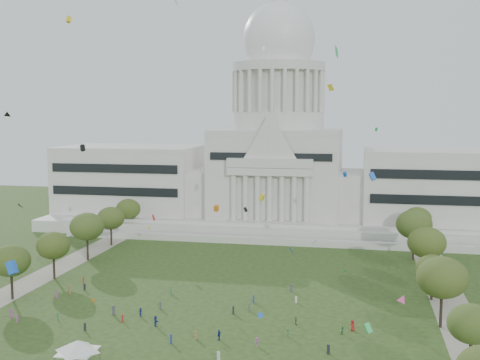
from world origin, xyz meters
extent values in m
plane|color=#2A411A|center=(0.00, 0.00, 0.00)|extent=(400.00, 400.00, 0.00)
cube|color=beige|center=(0.00, 115.00, 2.00)|extent=(160.00, 60.00, 4.00)
cube|color=beige|center=(0.00, 82.00, 1.00)|extent=(130.00, 3.00, 2.00)
cube|color=beige|center=(0.00, 90.00, 2.50)|extent=(140.00, 3.00, 5.00)
cube|color=beige|center=(-55.00, 114.00, 15.00)|extent=(50.00, 34.00, 22.00)
cube|color=beige|center=(55.00, 114.00, 15.00)|extent=(50.00, 34.00, 22.00)
cube|color=beige|center=(-27.00, 112.00, 12.00)|extent=(12.00, 26.00, 16.00)
cube|color=beige|center=(27.00, 112.00, 12.00)|extent=(12.00, 26.00, 16.00)
cube|color=beige|center=(0.00, 114.00, 18.00)|extent=(44.00, 38.00, 28.00)
cube|color=beige|center=(0.00, 94.00, 21.20)|extent=(28.00, 3.00, 2.40)
cube|color=black|center=(-55.00, 96.80, 17.00)|extent=(46.00, 0.40, 11.00)
cube|color=black|center=(55.00, 96.80, 17.00)|extent=(46.00, 0.40, 11.00)
cylinder|color=beige|center=(0.00, 114.00, 37.40)|extent=(32.00, 32.00, 6.00)
cylinder|color=beige|center=(0.00, 114.00, 47.40)|extent=(28.00, 28.00, 14.00)
cylinder|color=beige|center=(0.00, 114.00, 55.90)|extent=(32.40, 32.40, 3.00)
cylinder|color=beige|center=(0.00, 114.00, 61.40)|extent=(22.00, 22.00, 8.00)
ellipsoid|color=silver|center=(0.00, 114.00, 65.40)|extent=(25.00, 25.00, 26.20)
cylinder|color=beige|center=(0.00, 114.00, 78.90)|extent=(6.00, 6.00, 5.00)
cube|color=gray|center=(-48.00, 30.00, 0.02)|extent=(8.00, 160.00, 0.04)
cube|color=gray|center=(48.00, 30.00, 0.02)|extent=(8.00, 160.00, 0.04)
cylinder|color=black|center=(46.22, -1.75, 2.46)|extent=(0.56, 0.56, 4.92)
ellipsoid|color=#37501C|center=(46.22, -1.75, 7.68)|extent=(7.58, 7.58, 6.20)
cylinder|color=black|center=(-45.04, 17.30, 2.73)|extent=(0.56, 0.56, 5.47)
ellipsoid|color=#324718|center=(-45.04, 17.30, 8.53)|extent=(8.42, 8.42, 6.89)
cylinder|color=black|center=(44.17, 17.44, 3.10)|extent=(0.56, 0.56, 6.20)
ellipsoid|color=#3D4F1D|center=(44.17, 17.44, 9.68)|extent=(9.55, 9.55, 7.82)
cylinder|color=black|center=(-44.09, 33.92, 2.64)|extent=(0.56, 0.56, 5.27)
ellipsoid|color=#384A17|center=(-44.09, 33.92, 8.23)|extent=(8.12, 8.12, 6.65)
cylinder|color=black|center=(44.40, 34.48, 2.28)|extent=(0.56, 0.56, 4.56)
ellipsoid|color=#384B17|center=(44.40, 34.48, 7.11)|extent=(7.01, 7.01, 5.74)
cylinder|color=black|center=(-44.08, 52.42, 3.02)|extent=(0.56, 0.56, 6.03)
ellipsoid|color=#374F1D|center=(-44.08, 52.42, 9.41)|extent=(9.29, 9.29, 7.60)
cylinder|color=black|center=(44.76, 50.04, 2.98)|extent=(0.56, 0.56, 5.97)
ellipsoid|color=#405219|center=(44.76, 50.04, 9.31)|extent=(9.19, 9.19, 7.52)
cylinder|color=black|center=(-45.22, 71.01, 2.70)|extent=(0.56, 0.56, 5.41)
ellipsoid|color=#37491B|center=(-45.22, 71.01, 8.44)|extent=(8.33, 8.33, 6.81)
cylinder|color=black|center=(43.49, 70.19, 3.19)|extent=(0.56, 0.56, 6.37)
ellipsoid|color=#374B1C|center=(43.49, 70.19, 9.94)|extent=(9.82, 9.82, 8.03)
cylinder|color=black|center=(-46.87, 89.14, 2.66)|extent=(0.56, 0.56, 5.32)
ellipsoid|color=#314714|center=(-46.87, 89.14, 8.29)|extent=(8.19, 8.19, 6.70)
cylinder|color=black|center=(45.96, 88.13, 2.73)|extent=(0.56, 0.56, 5.47)
ellipsoid|color=#345016|center=(45.96, 88.13, 8.53)|extent=(8.42, 8.42, 6.89)
cylinder|color=#4C4C4C|center=(-17.69, -9.47, 1.16)|extent=(0.12, 0.12, 2.32)
cylinder|color=#4C4C4C|center=(-12.49, -9.47, 1.16)|extent=(0.12, 0.12, 2.32)
cube|color=white|center=(-15.09, -12.07, 2.42)|extent=(5.69, 5.69, 0.19)
pyramid|color=white|center=(-15.09, -12.07, 3.44)|extent=(7.96, 7.96, 1.86)
imported|color=#B21E1E|center=(27.89, 12.45, 1.02)|extent=(1.19, 1.06, 2.05)
imported|color=#33723F|center=(26.15, 10.04, 0.76)|extent=(0.87, 0.74, 1.53)
imported|color=#33723F|center=(16.38, 6.91, 0.79)|extent=(0.54, 1.03, 1.58)
imported|color=navy|center=(4.59, 3.03, 0.98)|extent=(0.88, 1.27, 1.96)
imported|color=navy|center=(-8.85, 7.47, 1.02)|extent=(1.76, 1.94, 2.04)
imported|color=navy|center=(-13.60, 12.14, 0.87)|extent=(0.99, 0.89, 1.74)
imported|color=#994C8C|center=(11.71, 1.57, 0.81)|extent=(1.14, 1.09, 1.62)
imported|color=#4C4C51|center=(17.21, 13.40, 0.77)|extent=(0.58, 0.94, 1.53)
cube|color=#994C8C|center=(-38.41, 6.38, 0.89)|extent=(0.51, 0.56, 1.79)
cube|color=silver|center=(6.67, -6.22, 0.89)|extent=(0.55, 0.53, 1.78)
cube|color=#4C4C51|center=(14.08, 33.99, 0.91)|extent=(0.56, 0.54, 1.81)
cube|color=#994C8C|center=(-35.78, 4.26, 0.77)|extent=(0.32, 0.44, 1.54)
cube|color=#26262B|center=(-32.51, 26.38, 0.78)|extent=(0.38, 0.48, 1.56)
cube|color=#33723F|center=(-12.19, 27.35, 0.89)|extent=(0.38, 0.52, 1.78)
cube|color=olive|center=(-34.41, 22.93, 0.97)|extent=(0.60, 0.57, 1.95)
cube|color=navy|center=(-3.36, -0.12, 0.84)|extent=(0.35, 0.49, 1.68)
cube|color=silver|center=(15.87, 26.67, 0.75)|extent=(0.41, 0.26, 1.50)
cube|color=#4C4C51|center=(7.05, 19.62, 0.83)|extent=(0.40, 0.50, 1.65)
cube|color=#26262B|center=(24.04, 0.61, 0.82)|extent=(0.51, 0.44, 1.64)
cube|color=#4C4C51|center=(-11.23, 17.11, 0.78)|extent=(0.34, 0.46, 1.55)
cube|color=#26262B|center=(-20.96, 2.61, 0.76)|extent=(0.47, 0.40, 1.51)
cube|color=olive|center=(0.44, 2.55, 0.75)|extent=(0.44, 0.33, 1.51)
cube|color=#4C4C51|center=(-19.25, 11.91, 0.96)|extent=(0.47, 0.59, 1.93)
cube|color=#26262B|center=(4.20, 17.11, 0.81)|extent=(0.28, 0.44, 1.63)
cube|color=navy|center=(6.94, 24.99, 0.83)|extent=(0.35, 0.48, 1.66)
cube|color=#B21E1E|center=(-15.90, 8.44, 0.75)|extent=(0.44, 0.47, 1.50)
cube|color=#33723F|center=(-28.79, 6.98, 0.75)|extent=(0.44, 0.47, 1.51)
cube|color=#994C8C|center=(-35.75, 19.68, 0.79)|extent=(0.48, 0.39, 1.58)
cube|color=#B21E1E|center=(-35.30, 31.55, 0.76)|extent=(0.38, 0.47, 1.53)
camera|label=1|loc=(28.51, -97.52, 40.59)|focal=45.00mm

